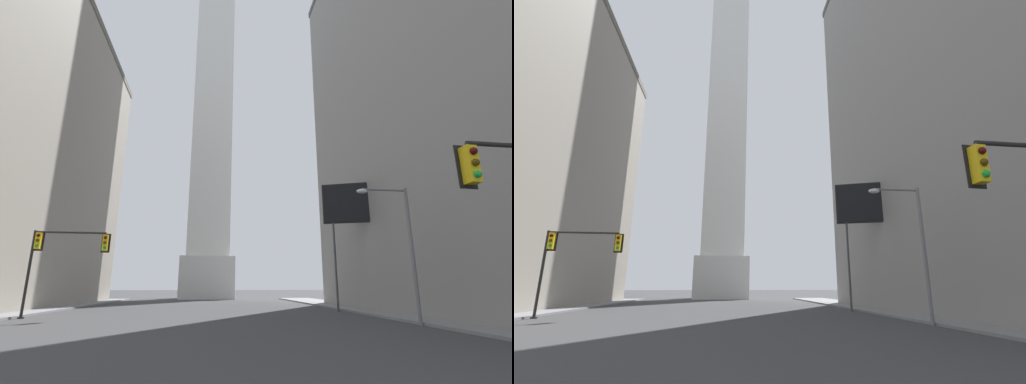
# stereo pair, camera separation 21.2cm
# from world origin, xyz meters

# --- Properties ---
(sidewalk_right) EXTENTS (5.00, 72.01, 0.15)m
(sidewalk_right) POSITION_xyz_m (14.27, 21.60, 0.07)
(sidewalk_right) COLOR slate
(sidewalk_right) RESTS_ON ground_plane
(building_right) EXTENTS (19.85, 38.09, 41.83)m
(building_right) POSITION_xyz_m (23.80, 21.92, 20.92)
(building_right) COLOR gray
(building_right) RESTS_ON ground_plane
(obelisk) EXTENTS (8.85, 8.85, 75.76)m
(obelisk) POSITION_xyz_m (0.00, 60.01, 36.24)
(obelisk) COLOR silver
(obelisk) RESTS_ON ground_plane
(traffic_light_mid_left) EXTENTS (5.12, 0.51, 5.68)m
(traffic_light_mid_left) POSITION_xyz_m (-9.72, 24.68, 4.33)
(traffic_light_mid_left) COLOR black
(traffic_light_mid_left) RESTS_ON ground_plane
(street_lamp) EXTENTS (3.06, 0.36, 7.51)m
(street_lamp) POSITION_xyz_m (11.13, 17.66, 4.68)
(street_lamp) COLOR slate
(street_lamp) RESTS_ON ground_plane
(billboard_sign) EXTENTS (4.70, 1.90, 10.89)m
(billboard_sign) POSITION_xyz_m (12.65, 27.74, 8.70)
(billboard_sign) COLOR #3F3F42
(billboard_sign) RESTS_ON ground_plane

